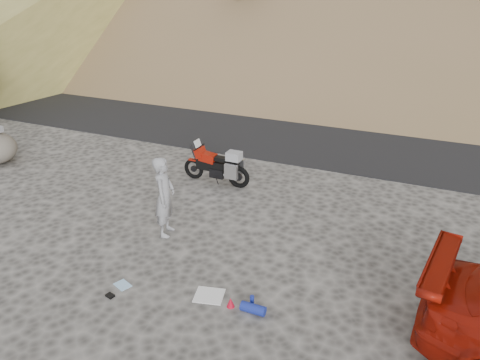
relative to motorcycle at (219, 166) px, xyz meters
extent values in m
plane|color=#3B3937|center=(0.02, -3.47, -0.50)|extent=(140.00, 140.00, 0.00)
cube|color=black|center=(0.02, 5.53, -0.50)|extent=(120.00, 7.00, 0.05)
cylinder|color=#382014|center=(-17.98, 12.53, 3.06)|extent=(0.15, 0.15, 1.26)
torus|color=black|center=(-0.79, 0.02, -0.21)|extent=(0.59, 0.12, 0.59)
cylinder|color=black|center=(-0.79, 0.02, -0.21)|extent=(0.18, 0.06, 0.18)
torus|color=black|center=(0.59, -0.01, -0.21)|extent=(0.62, 0.14, 0.62)
cylinder|color=black|center=(0.59, -0.01, -0.21)|extent=(0.20, 0.07, 0.20)
cylinder|color=black|center=(-0.72, 0.01, 0.12)|extent=(0.33, 0.06, 0.72)
cylinder|color=black|center=(-0.59, 0.01, 0.46)|extent=(0.05, 0.55, 0.04)
cube|color=black|center=(-0.12, 0.00, -0.02)|extent=(1.07, 0.23, 0.27)
cube|color=black|center=(-0.03, 0.00, -0.19)|extent=(0.40, 0.27, 0.25)
cube|color=maroon|center=(-0.33, 0.01, 0.21)|extent=(0.47, 0.28, 0.28)
cube|color=maroon|center=(-0.57, 0.01, 0.31)|extent=(0.27, 0.31, 0.31)
cube|color=silver|center=(-0.63, 0.01, 0.54)|extent=(0.11, 0.27, 0.23)
cube|color=black|center=(0.10, 0.00, 0.22)|extent=(0.49, 0.20, 0.11)
cube|color=black|center=(0.44, -0.01, 0.19)|extent=(0.31, 0.17, 0.09)
cube|color=silver|center=(0.47, -0.24, 0.01)|extent=(0.36, 0.11, 0.40)
cube|color=silver|center=(0.48, 0.22, 0.01)|extent=(0.36, 0.11, 0.40)
cube|color=gray|center=(0.46, -0.01, 0.37)|extent=(0.38, 0.31, 0.23)
cube|color=maroon|center=(-0.79, 0.02, 0.06)|extent=(0.27, 0.11, 0.04)
cylinder|color=black|center=(0.01, -0.16, -0.34)|extent=(0.02, 0.19, 0.32)
cylinder|color=silver|center=(0.41, -0.13, -0.15)|extent=(0.41, 0.09, 0.11)
imported|color=gray|center=(0.11, -2.85, -0.50)|extent=(0.58, 0.74, 1.80)
cube|color=white|center=(1.96, -4.44, -0.50)|extent=(0.61, 0.56, 0.02)
cylinder|color=navy|center=(2.85, -4.54, -0.42)|extent=(0.43, 0.17, 0.17)
cylinder|color=navy|center=(2.77, -4.37, -0.40)|extent=(0.08, 0.08, 0.20)
cone|color=red|center=(2.44, -4.55, -0.41)|extent=(0.15, 0.15, 0.18)
cube|color=black|center=(0.35, -5.17, -0.48)|extent=(0.17, 0.14, 0.04)
cube|color=#9CCCF2|center=(0.35, -4.81, -0.50)|extent=(0.37, 0.32, 0.01)
camera|label=1|loc=(5.19, -10.43, 4.83)|focal=35.00mm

